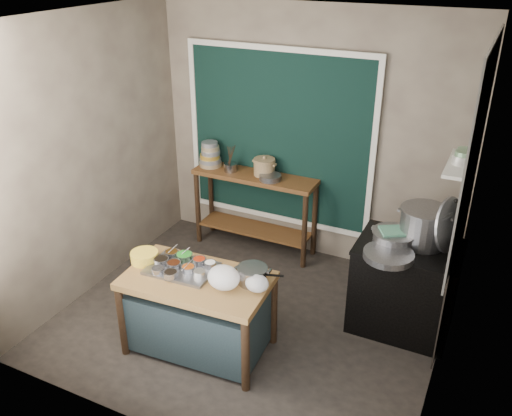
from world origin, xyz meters
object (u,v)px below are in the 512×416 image
at_px(stove_block, 404,288).
at_px(steamer, 394,238).
at_px(prep_table, 199,313).
at_px(stock_pot, 423,226).
at_px(back_counter, 255,212).
at_px(saucepan, 252,275).
at_px(utensil_cup, 231,167).
at_px(ceramic_crock, 264,168).
at_px(yellow_basin, 145,257).
at_px(condiment_tray, 182,268).

distance_m(stove_block, steamer, 0.54).
relative_size(prep_table, steamer, 3.12).
bearing_deg(stock_pot, back_counter, 161.85).
bearing_deg(saucepan, utensil_cup, 106.05).
relative_size(ceramic_crock, steamer, 0.64).
relative_size(stove_block, stock_pot, 2.02).
bearing_deg(stove_block, yellow_basin, -152.86).
bearing_deg(stove_block, back_counter, 158.98).
distance_m(back_counter, steamer, 1.98).
height_order(stock_pot, steamer, stock_pot).
height_order(prep_table, saucepan, saucepan).
height_order(prep_table, yellow_basin, yellow_basin).
bearing_deg(condiment_tray, stove_block, 31.24).
distance_m(back_counter, utensil_cup, 0.60).
bearing_deg(stock_pot, saucepan, -138.42).
distance_m(prep_table, yellow_basin, 0.70).
xyz_separation_m(back_counter, stock_pot, (1.98, -0.65, 0.58)).
height_order(prep_table, condiment_tray, condiment_tray).
xyz_separation_m(back_counter, utensil_cup, (-0.29, -0.03, 0.52)).
distance_m(ceramic_crock, stock_pot, 2.00).
distance_m(stove_block, ceramic_crock, 2.05).
xyz_separation_m(prep_table, back_counter, (-0.34, 1.84, 0.10)).
height_order(ceramic_crock, steamer, ceramic_crock).
height_order(back_counter, yellow_basin, back_counter).
relative_size(saucepan, ceramic_crock, 1.03).
xyz_separation_m(stock_pot, steamer, (-0.22, -0.13, -0.11)).
distance_m(condiment_tray, ceramic_crock, 1.85).
bearing_deg(stock_pot, ceramic_crock, 159.92).
bearing_deg(stock_pot, yellow_basin, -151.99).
bearing_deg(yellow_basin, utensil_cup, 92.56).
xyz_separation_m(condiment_tray, ceramic_crock, (-0.06, 1.83, 0.27)).
distance_m(saucepan, ceramic_crock, 1.88).
bearing_deg(utensil_cup, prep_table, -70.72).
height_order(stove_block, saucepan, saucepan).
bearing_deg(utensil_cup, saucepan, -56.78).
relative_size(condiment_tray, ceramic_crock, 2.26).
distance_m(back_counter, condiment_tray, 1.82).
distance_m(prep_table, condiment_tray, 0.43).
xyz_separation_m(prep_table, condiment_tray, (-0.18, 0.05, 0.39)).
bearing_deg(prep_table, back_counter, 96.84).
bearing_deg(stove_block, utensil_cup, 162.20).
relative_size(condiment_tray, steamer, 1.45).
bearing_deg(ceramic_crock, stove_block, -23.11).
height_order(prep_table, back_counter, back_counter).
bearing_deg(utensil_cup, yellow_basin, -87.44).
xyz_separation_m(stove_block, utensil_cup, (-2.19, 0.70, 0.57)).
bearing_deg(back_counter, steamer, -23.83).
xyz_separation_m(yellow_basin, steamer, (1.97, 1.04, 0.15)).
relative_size(stove_block, yellow_basin, 3.64).
xyz_separation_m(stove_block, yellow_basin, (-2.11, -1.08, 0.37)).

